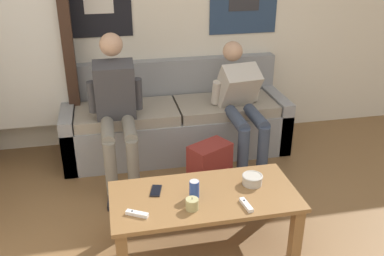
{
  "coord_description": "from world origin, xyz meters",
  "views": [
    {
      "loc": [
        -0.82,
        -1.72,
        2.03
      ],
      "look_at": [
        -0.22,
        1.15,
        0.66
      ],
      "focal_mm": 40.0,
      "sensor_mm": 36.0,
      "label": 1
    }
  ],
  "objects_px": {
    "couch": "(176,122)",
    "coffee_table": "(204,204)",
    "backpack": "(210,169)",
    "pillar_candle": "(192,204)",
    "cell_phone": "(156,191)",
    "person_seated_teen": "(241,101)",
    "game_controller_near_left": "(137,214)",
    "person_seated_adult": "(116,105)",
    "ceramic_bowl": "(252,179)",
    "game_controller_near_right": "(246,205)",
    "drink_can_blue": "(194,189)"
  },
  "relations": [
    {
      "from": "couch",
      "to": "ceramic_bowl",
      "type": "height_order",
      "value": "couch"
    },
    {
      "from": "game_controller_near_left",
      "to": "drink_can_blue",
      "type": "bearing_deg",
      "value": 17.34
    },
    {
      "from": "backpack",
      "to": "ceramic_bowl",
      "type": "relative_size",
      "value": 2.93
    },
    {
      "from": "drink_can_blue",
      "to": "couch",
      "type": "bearing_deg",
      "value": 84.81
    },
    {
      "from": "cell_phone",
      "to": "coffee_table",
      "type": "bearing_deg",
      "value": -18.72
    },
    {
      "from": "person_seated_teen",
      "to": "pillar_candle",
      "type": "height_order",
      "value": "person_seated_teen"
    },
    {
      "from": "person_seated_adult",
      "to": "cell_phone",
      "type": "bearing_deg",
      "value": -78.75
    },
    {
      "from": "backpack",
      "to": "ceramic_bowl",
      "type": "distance_m",
      "value": 0.71
    },
    {
      "from": "couch",
      "to": "backpack",
      "type": "bearing_deg",
      "value": -79.13
    },
    {
      "from": "game_controller_near_right",
      "to": "person_seated_teen",
      "type": "bearing_deg",
      "value": 74.0
    },
    {
      "from": "backpack",
      "to": "pillar_candle",
      "type": "xyz_separation_m",
      "value": [
        -0.33,
        -0.84,
        0.27
      ]
    },
    {
      "from": "ceramic_bowl",
      "to": "game_controller_near_right",
      "type": "bearing_deg",
      "value": -116.83
    },
    {
      "from": "coffee_table",
      "to": "game_controller_near_right",
      "type": "height_order",
      "value": "game_controller_near_right"
    },
    {
      "from": "ceramic_bowl",
      "to": "game_controller_near_left",
      "type": "xyz_separation_m",
      "value": [
        -0.81,
        -0.2,
        -0.03
      ]
    },
    {
      "from": "coffee_table",
      "to": "backpack",
      "type": "bearing_deg",
      "value": 72.54
    },
    {
      "from": "couch",
      "to": "person_seated_teen",
      "type": "distance_m",
      "value": 0.72
    },
    {
      "from": "person_seated_adult",
      "to": "drink_can_blue",
      "type": "distance_m",
      "value": 1.22
    },
    {
      "from": "coffee_table",
      "to": "backpack",
      "type": "height_order",
      "value": "coffee_table"
    },
    {
      "from": "game_controller_near_left",
      "to": "pillar_candle",
      "type": "bearing_deg",
      "value": -0.8
    },
    {
      "from": "person_seated_adult",
      "to": "pillar_candle",
      "type": "xyz_separation_m",
      "value": [
        0.4,
        -1.25,
        -0.21
      ]
    },
    {
      "from": "person_seated_adult",
      "to": "ceramic_bowl",
      "type": "bearing_deg",
      "value": -50.52
    },
    {
      "from": "pillar_candle",
      "to": "game_controller_near_left",
      "type": "xyz_separation_m",
      "value": [
        -0.35,
        0.0,
        -0.02
      ]
    },
    {
      "from": "drink_can_blue",
      "to": "game_controller_near_left",
      "type": "bearing_deg",
      "value": -162.66
    },
    {
      "from": "coffee_table",
      "to": "ceramic_bowl",
      "type": "height_order",
      "value": "ceramic_bowl"
    },
    {
      "from": "couch",
      "to": "backpack",
      "type": "distance_m",
      "value": 0.83
    },
    {
      "from": "game_controller_near_right",
      "to": "cell_phone",
      "type": "height_order",
      "value": "game_controller_near_right"
    },
    {
      "from": "couch",
      "to": "person_seated_adult",
      "type": "height_order",
      "value": "person_seated_adult"
    },
    {
      "from": "couch",
      "to": "cell_phone",
      "type": "xyz_separation_m",
      "value": [
        -0.38,
        -1.4,
        0.14
      ]
    },
    {
      "from": "coffee_table",
      "to": "person_seated_teen",
      "type": "distance_m",
      "value": 1.33
    },
    {
      "from": "couch",
      "to": "coffee_table",
      "type": "relative_size",
      "value": 1.73
    },
    {
      "from": "game_controller_near_left",
      "to": "game_controller_near_right",
      "type": "bearing_deg",
      "value": -4.06
    },
    {
      "from": "person_seated_teen",
      "to": "pillar_candle",
      "type": "relative_size",
      "value": 12.61
    },
    {
      "from": "drink_can_blue",
      "to": "backpack",
      "type": "bearing_deg",
      "value": 67.72
    },
    {
      "from": "person_seated_adult",
      "to": "cell_phone",
      "type": "height_order",
      "value": "person_seated_adult"
    },
    {
      "from": "backpack",
      "to": "pillar_candle",
      "type": "bearing_deg",
      "value": -111.65
    },
    {
      "from": "game_controller_near_right",
      "to": "ceramic_bowl",
      "type": "bearing_deg",
      "value": 63.17
    },
    {
      "from": "person_seated_teen",
      "to": "game_controller_near_right",
      "type": "bearing_deg",
      "value": -106.0
    },
    {
      "from": "couch",
      "to": "person_seated_teen",
      "type": "bearing_deg",
      "value": -32.36
    },
    {
      "from": "game_controller_near_right",
      "to": "backpack",
      "type": "bearing_deg",
      "value": 90.6
    },
    {
      "from": "person_seated_teen",
      "to": "game_controller_near_right",
      "type": "xyz_separation_m",
      "value": [
        -0.38,
        -1.34,
        -0.16
      ]
    },
    {
      "from": "backpack",
      "to": "drink_can_blue",
      "type": "height_order",
      "value": "drink_can_blue"
    },
    {
      "from": "drink_can_blue",
      "to": "cell_phone",
      "type": "height_order",
      "value": "drink_can_blue"
    },
    {
      "from": "drink_can_blue",
      "to": "pillar_candle",
      "type": "bearing_deg",
      "value": -107.98
    },
    {
      "from": "ceramic_bowl",
      "to": "cell_phone",
      "type": "bearing_deg",
      "value": 176.12
    },
    {
      "from": "game_controller_near_right",
      "to": "coffee_table",
      "type": "bearing_deg",
      "value": 141.1
    },
    {
      "from": "game_controller_near_right",
      "to": "person_seated_adult",
      "type": "bearing_deg",
      "value": 119.76
    },
    {
      "from": "person_seated_adult",
      "to": "game_controller_near_left",
      "type": "distance_m",
      "value": 1.27
    },
    {
      "from": "person_seated_adult",
      "to": "ceramic_bowl",
      "type": "xyz_separation_m",
      "value": [
        0.86,
        -1.05,
        -0.21
      ]
    },
    {
      "from": "person_seated_teen",
      "to": "backpack",
      "type": "height_order",
      "value": "person_seated_teen"
    },
    {
      "from": "backpack",
      "to": "cell_phone",
      "type": "relative_size",
      "value": 2.86
    }
  ]
}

